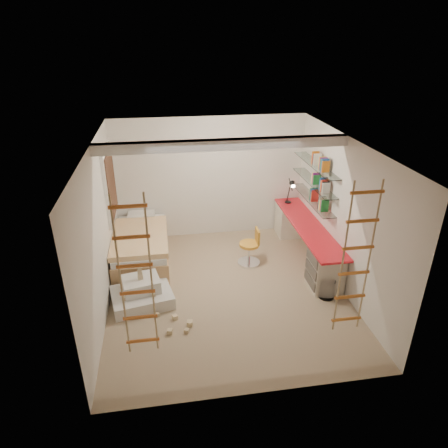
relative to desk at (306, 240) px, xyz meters
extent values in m
plane|color=tan|center=(-1.72, -0.86, -0.40)|extent=(4.50, 4.50, 0.00)
cube|color=white|center=(-1.72, -0.56, 2.12)|extent=(4.00, 0.18, 0.16)
cube|color=white|center=(-3.69, 0.64, 1.15)|extent=(0.06, 1.15, 1.35)
cube|color=#4C2D1E|center=(-3.65, 0.64, 1.15)|extent=(0.02, 1.00, 1.20)
cylinder|color=white|center=(-0.06, -1.32, -0.24)|extent=(0.26, 0.26, 0.33)
cube|color=red|center=(0.00, -0.03, 0.33)|extent=(0.55, 2.80, 0.04)
cube|color=beige|center=(0.00, 1.07, -0.05)|extent=(0.52, 0.55, 0.71)
cube|color=beige|center=(0.00, -1.03, -0.05)|extent=(0.52, 0.55, 0.71)
cube|color=#4C4742|center=(-0.27, -1.03, 0.21)|extent=(0.02, 0.50, 0.18)
cube|color=#4C4742|center=(-0.27, -1.03, -0.01)|extent=(0.02, 0.50, 0.18)
cube|color=#4C4742|center=(-0.27, -1.03, -0.23)|extent=(0.02, 0.50, 0.18)
cube|color=white|center=(0.15, 0.27, 0.75)|extent=(0.25, 1.80, 0.01)
cube|color=white|center=(0.15, 0.27, 1.10)|extent=(0.25, 1.80, 0.01)
cube|color=white|center=(0.15, 0.27, 1.45)|extent=(0.25, 1.80, 0.01)
cube|color=#AD7F51|center=(-3.20, 0.37, -0.18)|extent=(1.00, 2.00, 0.45)
cube|color=white|center=(-3.20, 0.37, 0.11)|extent=(0.95, 1.95, 0.12)
cube|color=#FA9F34|center=(-3.20, 0.22, 0.22)|extent=(1.02, 1.60, 0.10)
cube|color=white|center=(-3.20, 1.17, 0.23)|extent=(0.55, 0.35, 0.12)
cylinder|color=black|center=(-0.05, 1.12, 0.36)|extent=(0.14, 0.14, 0.02)
cylinder|color=black|center=(-0.05, 1.12, 0.55)|extent=(0.02, 0.15, 0.36)
cylinder|color=black|center=(-0.05, 1.02, 0.80)|extent=(0.02, 0.27, 0.20)
cone|color=black|center=(-0.05, 0.90, 0.85)|extent=(0.12, 0.14, 0.15)
cylinder|color=#FFEABF|center=(-0.05, 0.86, 0.82)|extent=(0.08, 0.04, 0.08)
cylinder|color=gold|center=(-1.15, -0.04, 0.02)|extent=(0.39, 0.39, 0.05)
cube|color=#BE8124|center=(-0.99, -0.05, 0.20)|extent=(0.04, 0.29, 0.27)
cylinder|color=silver|center=(-1.15, -0.04, -0.17)|extent=(0.05, 0.05, 0.38)
cylinder|color=silver|center=(-1.15, -0.04, -0.38)|extent=(0.44, 0.44, 0.05)
cube|color=silver|center=(-3.17, -1.00, -0.30)|extent=(1.10, 0.93, 0.21)
cube|color=silver|center=(-3.17, -0.92, -0.08)|extent=(0.68, 0.59, 0.21)
cube|color=#CCB284|center=(-3.17, -0.92, 0.07)|extent=(0.09, 0.09, 0.08)
cube|color=#CCB284|center=(-3.17, -0.92, 0.14)|extent=(0.08, 0.08, 0.07)
cube|color=#CCB284|center=(-3.17, -0.92, 0.24)|extent=(0.07, 0.07, 0.12)
cube|color=#CCB284|center=(-2.97, -1.14, -0.16)|extent=(0.06, 0.06, 0.06)
cube|color=#CCB284|center=(-2.93, -0.88, -0.16)|extent=(0.06, 0.06, 0.06)
cube|color=#CCB284|center=(-3.41, -1.17, -0.16)|extent=(0.06, 0.06, 0.06)
cube|color=#CCB284|center=(-2.43, -1.70, -0.37)|extent=(0.07, 0.07, 0.07)
cube|color=#CCB284|center=(-2.74, -1.84, -0.37)|extent=(0.07, 0.07, 0.07)
cube|color=#CCB284|center=(-2.93, -1.40, -0.37)|extent=(0.07, 0.07, 0.07)
cube|color=#CCB284|center=(-2.65, -1.51, -0.37)|extent=(0.07, 0.07, 0.07)
cube|color=#CCB284|center=(-2.49, -1.85, -0.37)|extent=(0.07, 0.07, 0.07)
cube|color=#1E722D|center=(0.15, 0.27, 0.86)|extent=(0.14, 0.64, 0.22)
cube|color=#8C1E7F|center=(0.15, 0.27, 1.21)|extent=(0.14, 0.64, 0.22)
cube|color=yellow|center=(0.15, 0.27, 1.56)|extent=(0.14, 0.64, 0.22)
camera|label=1|loc=(-2.66, -6.60, 3.68)|focal=32.00mm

